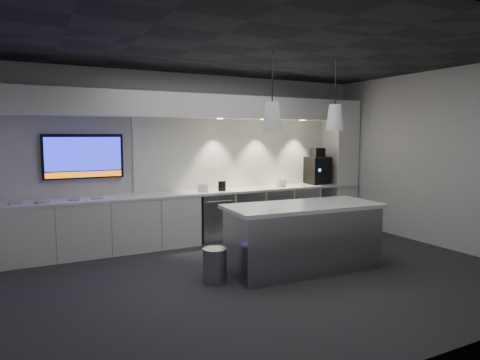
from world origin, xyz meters
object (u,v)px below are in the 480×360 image
island (303,237)px  coffee_machine (318,169)px  bin (215,265)px  wall_tv (84,156)px

island → coffee_machine: 3.02m
island → bin: (-1.32, 0.10, -0.25)m
bin → coffee_machine: size_ratio=0.60×
wall_tv → bin: bearing=-61.6°
wall_tv → island: bearing=-43.4°
wall_tv → bin: size_ratio=2.82×
wall_tv → bin: wall_tv is taller
wall_tv → coffee_machine: wall_tv is taller
bin → coffee_machine: 3.99m
wall_tv → coffee_machine: bearing=-3.1°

